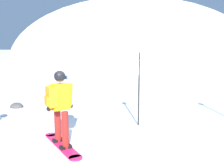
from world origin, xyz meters
The scene contains 5 objects.
ground_plane centered at (0.00, 0.00, 0.00)m, with size 300.00×300.00×0.00m, color white.
ridge_peak_main centered at (-6.53, 29.79, 0.00)m, with size 33.50×30.15×17.42m.
snowboarder_main centered at (-0.35, -0.19, 0.92)m, with size 1.48×1.28×1.71m.
piste_marker_near centered at (0.99, 1.87, 1.21)m, with size 0.20×0.20×2.12m.
rock_dark centered at (-3.75, 2.51, 0.00)m, with size 0.50×0.42×0.35m.
Camera 1 is at (2.45, -4.92, 2.22)m, focal length 40.00 mm.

